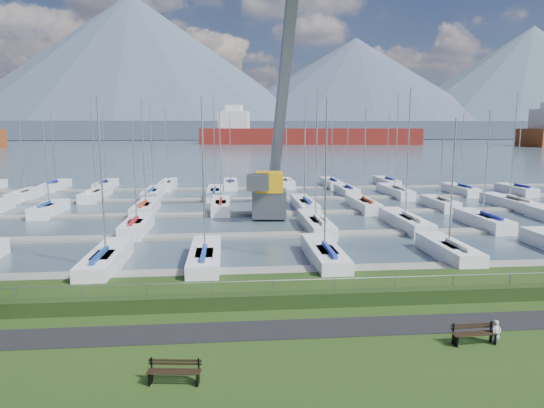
{
  "coord_description": "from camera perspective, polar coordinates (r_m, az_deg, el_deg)",
  "views": [
    {
      "loc": [
        -3.12,
        -22.34,
        8.55
      ],
      "look_at": [
        0.0,
        12.0,
        3.0
      ],
      "focal_mm": 32.0,
      "sensor_mm": 36.0,
      "label": 1
    }
  ],
  "objects": [
    {
      "name": "mountains",
      "position": [
        428.79,
        -3.9,
        14.22
      ],
      "size": [
        1190.0,
        360.0,
        115.0
      ],
      "color": "#3D4359",
      "rests_on": "water"
    },
    {
      "name": "docks",
      "position": [
        49.23,
        -1.48,
        -1.12
      ],
      "size": [
        90.0,
        41.6,
        0.25
      ],
      "color": "slate",
      "rests_on": "water"
    },
    {
      "name": "bench_right",
      "position": [
        21.41,
        22.64,
        -13.92
      ],
      "size": [
        1.82,
        0.49,
        0.85
      ],
      "rotation": [
        0.0,
        0.0,
        0.04
      ],
      "color": "black",
      "rests_on": "grass"
    },
    {
      "name": "path",
      "position": [
        21.37,
        3.76,
        -14.43
      ],
      "size": [
        160.0,
        2.0,
        0.04
      ],
      "primitive_type": "cube",
      "color": "black",
      "rests_on": "grass"
    },
    {
      "name": "bench_left",
      "position": [
        17.48,
        -11.41,
        -18.76
      ],
      "size": [
        1.84,
        0.63,
        0.85
      ],
      "rotation": [
        0.0,
        0.0,
        -0.12
      ],
      "color": "black",
      "rests_on": "grass"
    },
    {
      "name": "hedge",
      "position": [
        23.63,
        2.78,
        -11.17
      ],
      "size": [
        80.0,
        0.7,
        0.7
      ],
      "primitive_type": "cube",
      "color": "#1E3112",
      "rests_on": "grass"
    },
    {
      "name": "fence",
      "position": [
        23.73,
        2.66,
        -8.91
      ],
      "size": [
        80.0,
        0.04,
        0.04
      ],
      "primitive_type": "cylinder",
      "rotation": [
        0.0,
        1.57,
        0.0
      ],
      "color": "gray",
      "rests_on": "grass"
    },
    {
      "name": "person",
      "position": [
        21.71,
        24.9,
        -13.33
      ],
      "size": [
        0.45,
        0.34,
        1.12
      ],
      "primitive_type": "imported",
      "rotation": [
        0.0,
        0.0,
        0.2
      ],
      "color": "#B9BAC0",
      "rests_on": "grass"
    },
    {
      "name": "cargo_ship_mid",
      "position": [
        244.71,
        3.34,
        7.93
      ],
      "size": [
        109.15,
        35.18,
        21.5
      ],
      "rotation": [
        0.0,
        0.0,
        -0.16
      ],
      "color": "maroon",
      "rests_on": "water"
    },
    {
      "name": "sailboat_fleet",
      "position": [
        50.9,
        -3.91,
        5.55
      ],
      "size": [
        74.73,
        49.63,
        13.28
      ],
      "color": "#1A3D93",
      "rests_on": "water"
    },
    {
      "name": "crane",
      "position": [
        47.45,
        0.09,
        5.25
      ],
      "size": [
        5.07,
        13.32,
        22.35
      ],
      "rotation": [
        0.0,
        0.0,
        -0.09
      ],
      "color": "#55575C",
      "rests_on": "water"
    },
    {
      "name": "water",
      "position": [
        282.5,
        -4.6,
        7.29
      ],
      "size": [
        800.0,
        540.0,
        0.2
      ],
      "primitive_type": "cube",
      "color": "#3E505B"
    },
    {
      "name": "foothill",
      "position": [
        352.36,
        -4.74,
        8.69
      ],
      "size": [
        900.0,
        80.0,
        12.0
      ],
      "primitive_type": "cube",
      "color": "#40495D",
      "rests_on": "water"
    }
  ]
}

